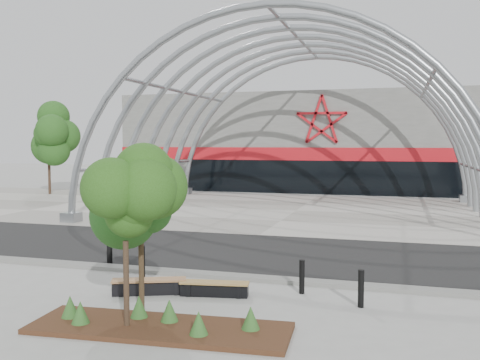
{
  "coord_description": "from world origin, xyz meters",
  "views": [
    {
      "loc": [
        5.64,
        -15.01,
        4.0
      ],
      "look_at": [
        0.0,
        4.0,
        2.6
      ],
      "focal_mm": 40.0,
      "sensor_mm": 36.0,
      "label": 1
    }
  ],
  "objects_px": {
    "street_tree_0": "(125,204)",
    "bollard_2": "(142,263)",
    "street_tree_1": "(140,195)",
    "bench_0": "(149,287)",
    "bench_1": "(214,289)"
  },
  "relations": [
    {
      "from": "bench_0",
      "to": "street_tree_1",
      "type": "bearing_deg",
      "value": -71.81
    },
    {
      "from": "street_tree_1",
      "to": "bench_0",
      "type": "xyz_separation_m",
      "value": [
        -0.39,
        1.19,
        -2.57
      ]
    },
    {
      "from": "street_tree_1",
      "to": "bollard_2",
      "type": "distance_m",
      "value": 3.56
    },
    {
      "from": "bollard_2",
      "to": "bench_0",
      "type": "bearing_deg",
      "value": -56.44
    },
    {
      "from": "bench_0",
      "to": "bench_1",
      "type": "height_order",
      "value": "bench_0"
    },
    {
      "from": "bench_0",
      "to": "street_tree_0",
      "type": "bearing_deg",
      "value": -73.8
    },
    {
      "from": "street_tree_1",
      "to": "bench_1",
      "type": "relative_size",
      "value": 2.09
    },
    {
      "from": "street_tree_0",
      "to": "bollard_2",
      "type": "xyz_separation_m",
      "value": [
        -1.6,
        3.87,
        -2.2
      ]
    },
    {
      "from": "street_tree_0",
      "to": "bollard_2",
      "type": "distance_m",
      "value": 4.73
    },
    {
      "from": "bench_0",
      "to": "bench_1",
      "type": "bearing_deg",
      "value": 10.91
    },
    {
      "from": "street_tree_1",
      "to": "bollard_2",
      "type": "xyz_separation_m",
      "value": [
        -1.23,
        2.46,
        -2.26
      ]
    },
    {
      "from": "street_tree_1",
      "to": "bench_0",
      "type": "height_order",
      "value": "street_tree_1"
    },
    {
      "from": "street_tree_0",
      "to": "street_tree_1",
      "type": "bearing_deg",
      "value": 104.47
    },
    {
      "from": "street_tree_0",
      "to": "bench_0",
      "type": "bearing_deg",
      "value": 106.2
    },
    {
      "from": "street_tree_0",
      "to": "bollard_2",
      "type": "relative_size",
      "value": 3.69
    }
  ]
}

